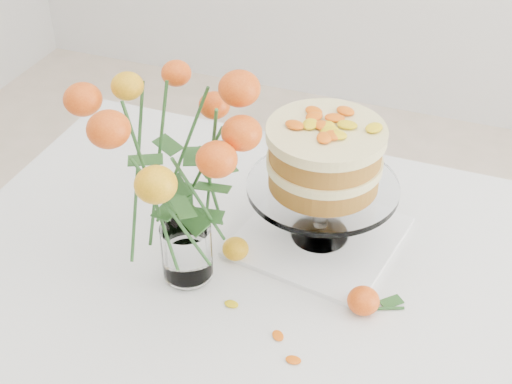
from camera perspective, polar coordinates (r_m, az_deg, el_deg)
table at (r=1.36m, az=4.48°, el=-9.85°), size 1.43×0.93×0.76m
napkin at (r=1.39m, az=5.08°, el=-3.57°), size 0.33×0.33×0.01m
cake_stand at (r=1.29m, az=5.49°, el=2.35°), size 0.28×0.28×0.25m
rose_vase at (r=1.15m, az=-6.15°, el=3.05°), size 0.31×0.31×0.46m
loose_rose_near at (r=1.34m, az=-1.63°, el=-4.57°), size 0.09×0.05×0.04m
loose_rose_far at (r=1.25m, az=8.61°, el=-8.60°), size 0.10×0.06×0.05m
stray_petal_a at (r=1.26m, az=-1.98°, el=-8.96°), size 0.03×0.02×0.00m
stray_petal_b at (r=1.21m, az=1.77°, el=-11.43°), size 0.03×0.02×0.00m
stray_petal_c at (r=1.18m, az=3.00°, el=-13.29°), size 0.03×0.02×0.00m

